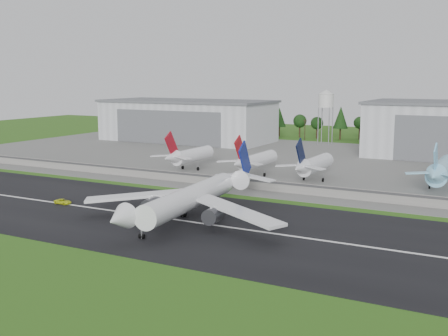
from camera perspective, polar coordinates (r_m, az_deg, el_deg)
The scene contains 15 objects.
ground at distance 143.89m, azimuth -11.51°, elevation -5.46°, with size 600.00×600.00×0.00m, color #345B15.
runway at distance 151.43m, azimuth -9.09°, elevation -4.64°, with size 320.00×60.00×0.10m, color black.
runway_centerline at distance 151.42m, azimuth -9.09°, elevation -4.61°, with size 220.00×1.00×0.02m, color white.
apron at distance 246.32m, azimuth 6.58°, elevation 0.77°, with size 320.00×150.00×0.10m, color slate.
blast_fence at distance 187.93m, azimuth -0.78°, elevation -1.27°, with size 240.00×0.61×3.50m.
hangar_west at distance 321.10m, azimuth -3.76°, elevation 4.85°, with size 97.00×44.00×23.20m.
water_tower at distance 306.78m, azimuth 10.33°, elevation 6.93°, with size 8.40×8.40×29.40m.
utility_poles at distance 321.45m, azimuth 11.88°, elevation 2.59°, with size 230.00×3.00×12.00m, color black, non-canonical shape.
treeline at distance 335.78m, azimuth 12.61°, elevation 2.84°, with size 320.00×16.00×22.00m, color black, non-canonical shape.
main_airliner at distance 140.32m, azimuth -3.58°, elevation -3.61°, with size 57.01×59.27×18.17m.
ground_vehicle at distance 167.23m, azimuth -16.05°, elevation -3.30°, with size 2.37×5.13×1.43m, color yellow.
parked_jet_red_a at distance 217.88m, azimuth -3.67°, elevation 1.28°, with size 7.36×31.29×16.46m.
parked_jet_red_b at distance 204.47m, azimuth 3.08°, elevation 0.75°, with size 7.36×31.29×16.42m.
parked_jet_navy at distance 196.19m, azimuth 8.95°, elevation 0.32°, with size 7.36×31.29×16.54m.
parked_jet_skyblue at distance 191.78m, azimuth 21.21°, elevation -0.26°, with size 7.36×37.29×17.09m.
Camera 1 is at (89.72, -106.56, 36.03)m, focal length 45.00 mm.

